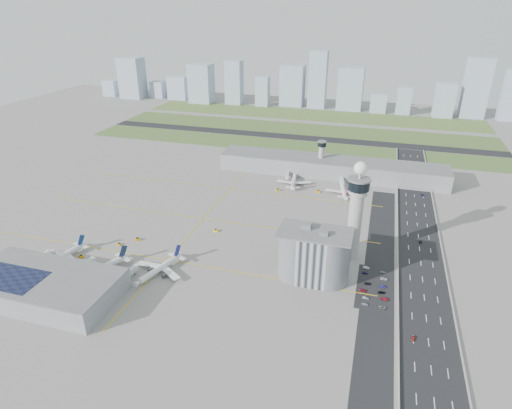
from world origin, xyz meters
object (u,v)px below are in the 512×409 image
(car_lot_2, at_px, (363,290))
(car_lot_10, at_px, (384,279))
(car_lot_5, at_px, (366,268))
(car_lot_6, at_px, (382,307))
(airplane_near_a, at_px, (60,254))
(car_lot_4, at_px, (365,273))
(airplane_far_a, at_px, (294,179))
(tug_1, at_px, (119,244))
(jet_bridge_far_0, at_px, (287,174))
(car_lot_0, at_px, (365,304))
(airplane_near_c, at_px, (158,266))
(jet_bridge_near_1, at_px, (77,272))
(admin_building, at_px, (314,255))
(airplane_far_b, at_px, (344,187))
(car_lot_3, at_px, (368,284))
(tug_0, at_px, (81,256))
(car_hw_2, at_px, (422,195))
(car_hw_1, at_px, (420,242))
(car_lot_7, at_px, (385,299))
(airplane_near_b, at_px, (98,266))
(jet_bridge_near_2, at_px, (121,280))
(control_tower, at_px, (356,207))
(tug_5, at_px, (318,191))
(car_hw_0, at_px, (413,338))
(car_lot_9, at_px, (383,287))
(tug_2, at_px, (137,239))
(car_lot_8, at_px, (382,292))
(jet_bridge_far_1, at_px, (341,180))
(secondary_tower, at_px, (321,155))
(car_lot_1, at_px, (366,298))
(tug_4, at_px, (278,190))
(car_hw_4, at_px, (405,169))

(car_lot_2, bearing_deg, car_lot_10, -29.35)
(car_lot_5, relative_size, car_lot_6, 0.92)
(airplane_near_a, distance_m, car_lot_4, 189.75)
(airplane_far_a, bearing_deg, tug_1, 138.43)
(jet_bridge_far_0, relative_size, car_lot_0, 4.03)
(airplane_near_c, distance_m, jet_bridge_near_1, 48.13)
(jet_bridge_near_1, bearing_deg, admin_building, -63.88)
(airplane_near_a, bearing_deg, car_lot_5, 117.39)
(airplane_far_b, height_order, car_lot_3, airplane_far_b)
(tug_0, xyz_separation_m, car_lot_0, (178.10, 2.79, -0.28))
(car_hw_2, bearing_deg, car_hw_1, -99.88)
(car_lot_0, bearing_deg, car_lot_7, -62.45)
(airplane_near_b, xyz_separation_m, jet_bridge_near_2, (18.74, -5.30, -2.86))
(control_tower, bearing_deg, jet_bridge_near_1, -156.00)
(control_tower, height_order, car_lot_10, control_tower)
(car_lot_3, bearing_deg, jet_bridge_far_0, 24.50)
(tug_5, relative_size, car_hw_0, 0.92)
(tug_5, distance_m, car_hw_0, 179.27)
(airplane_far_b, bearing_deg, car_lot_9, -176.09)
(car_lot_6, bearing_deg, tug_2, 79.12)
(tug_1, distance_m, car_lot_8, 171.62)
(jet_bridge_far_1, bearing_deg, car_hw_1, 24.47)
(tug_1, height_order, car_lot_0, tug_1)
(car_lot_0, bearing_deg, car_lot_10, -27.91)
(jet_bridge_far_1, height_order, car_lot_6, jet_bridge_far_1)
(car_lot_2, bearing_deg, jet_bridge_near_1, 109.06)
(control_tower, height_order, airplane_far_a, control_tower)
(secondary_tower, height_order, car_lot_9, secondary_tower)
(tug_0, bearing_deg, tug_1, 158.86)
(jet_bridge_far_1, xyz_separation_m, car_lot_6, (40.90, -171.91, -2.26))
(airplane_near_a, height_order, jet_bridge_near_1, airplane_near_a)
(car_lot_1, xyz_separation_m, car_lot_5, (-1.51, 30.47, 0.08))
(car_lot_9, distance_m, car_hw_1, 64.05)
(airplane_far_a, xyz_separation_m, car_lot_5, (70.90, -120.42, -4.42))
(tug_0, height_order, tug_1, tug_0)
(tug_4, bearing_deg, tug_0, 115.20)
(jet_bridge_far_1, bearing_deg, car_lot_0, 0.47)
(tug_1, distance_m, tug_5, 170.90)
(airplane_near_a, relative_size, jet_bridge_near_1, 2.64)
(airplane_near_c, distance_m, tug_1, 47.77)
(jet_bridge_near_1, relative_size, car_lot_4, 4.26)
(airplane_far_a, xyz_separation_m, car_hw_2, (109.91, 5.32, -4.49))
(car_hw_1, bearing_deg, tug_2, -166.40)
(airplane_far_a, relative_size, car_lot_0, 10.41)
(airplane_near_a, xyz_separation_m, tug_2, (32.59, 36.56, -4.20))
(tug_0, height_order, car_lot_3, tug_0)
(jet_bridge_far_0, distance_m, car_lot_7, 188.27)
(tug_0, distance_m, car_lot_7, 188.72)
(airplane_near_c, relative_size, car_hw_4, 12.14)
(secondary_tower, relative_size, car_lot_6, 7.56)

